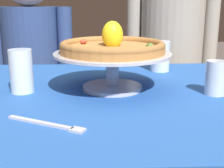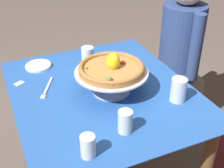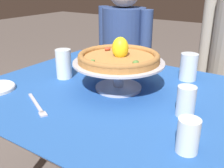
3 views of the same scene
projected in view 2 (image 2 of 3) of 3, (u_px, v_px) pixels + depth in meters
name	position (u px, v px, depth m)	size (l,w,h in m)	color
dining_table	(103.00, 108.00, 1.64)	(1.06, 0.92, 0.73)	brown
pizza_stand	(111.00, 78.00, 1.53)	(0.37, 0.37, 0.12)	#B7B7C1
pizza	(112.00, 68.00, 1.50)	(0.33, 0.33, 0.10)	#AD753D
water_glass_back_right	(178.00, 91.00, 1.47)	(0.08, 0.08, 0.12)	silver
water_glass_side_right	(125.00, 123.00, 1.28)	(0.06, 0.06, 0.10)	silver
water_glass_front_right	(88.00, 147.00, 1.16)	(0.06, 0.06, 0.10)	silver
water_glass_side_left	(88.00, 59.00, 1.75)	(0.07, 0.07, 0.14)	silver
side_plate	(38.00, 66.00, 1.80)	(0.15, 0.15, 0.02)	silver
dinner_fork	(47.00, 89.00, 1.59)	(0.19, 0.11, 0.01)	#B7B7C1
sugar_packet	(19.00, 83.00, 1.63)	(0.05, 0.04, 0.01)	silver
diner_left	(179.00, 60.00, 2.23)	(0.46, 0.36, 1.19)	gray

